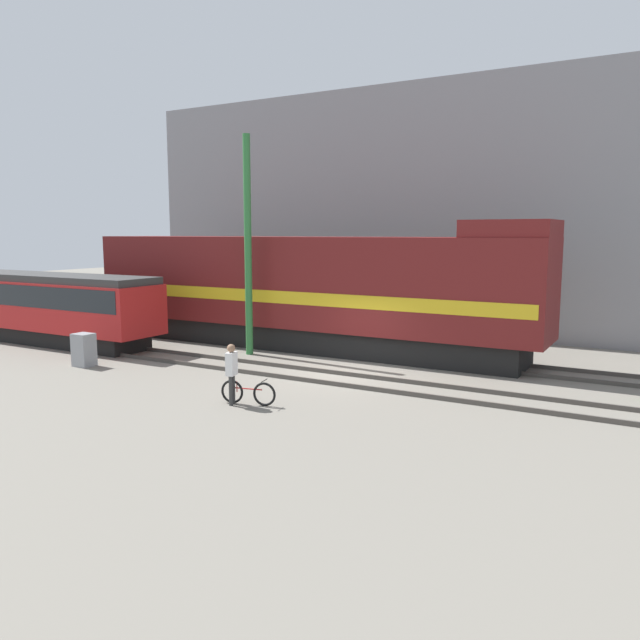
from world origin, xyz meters
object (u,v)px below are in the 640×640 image
at_px(utility_pole_left, 248,246).
at_px(streetcar, 50,304).
at_px(person, 232,368).
at_px(bicycle, 248,393).
at_px(freight_locomotive, 304,290).
at_px(signal_box, 84,350).

bearing_deg(utility_pole_left, streetcar, -166.29).
bearing_deg(person, bicycle, 31.00).
height_order(streetcar, bicycle, streetcar).
bearing_deg(streetcar, bicycle, -15.95).
xyz_separation_m(freight_locomotive, bicycle, (3.14, -8.27, -2.10)).
bearing_deg(streetcar, person, -17.34).
distance_m(person, utility_pole_left, 8.10).
bearing_deg(signal_box, person, -10.60).
distance_m(freight_locomotive, utility_pole_left, 3.13).
relative_size(streetcar, signal_box, 9.44).
bearing_deg(freight_locomotive, bicycle, -69.24).
bearing_deg(signal_box, utility_pole_left, 50.98).
height_order(bicycle, utility_pole_left, utility_pole_left).
relative_size(freight_locomotive, person, 11.52).
distance_m(bicycle, utility_pole_left, 8.44).
height_order(freight_locomotive, utility_pole_left, utility_pole_left).
height_order(freight_locomotive, bicycle, freight_locomotive).
bearing_deg(person, freight_locomotive, 107.89).
distance_m(bicycle, person, 0.85).
bearing_deg(bicycle, utility_pole_left, 125.70).
height_order(freight_locomotive, person, freight_locomotive).
height_order(person, utility_pole_left, utility_pole_left).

